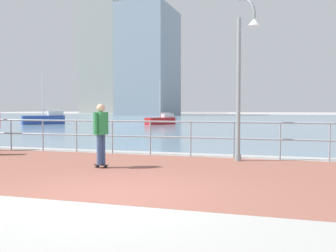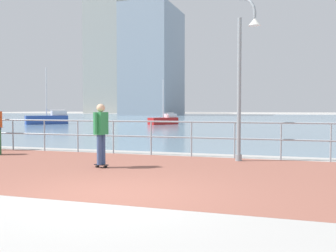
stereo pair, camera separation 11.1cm
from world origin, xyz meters
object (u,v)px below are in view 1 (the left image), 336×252
lamppost (243,71)px  sailboat_white (161,120)px  sailboat_teal (45,119)px  skateboarder (101,130)px

lamppost → sailboat_white: (-10.65, 24.44, -2.25)m
sailboat_teal → sailboat_white: bearing=14.9°
lamppost → sailboat_teal: bearing=135.3°
lamppost → sailboat_teal: (-21.74, 21.49, -2.13)m
sailboat_teal → lamppost: bearing=-44.7°
lamppost → sailboat_teal: size_ratio=0.87×
skateboarder → sailboat_white: bearing=105.1°
sailboat_teal → sailboat_white: sailboat_teal is taller
lamppost → sailboat_teal: 30.64m
skateboarder → sailboat_teal: (-18.32, 23.87, -0.48)m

